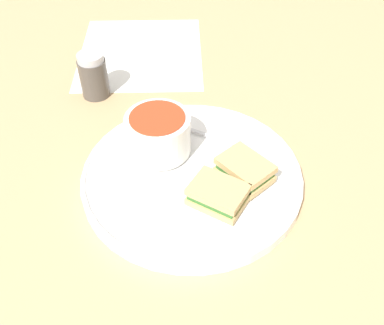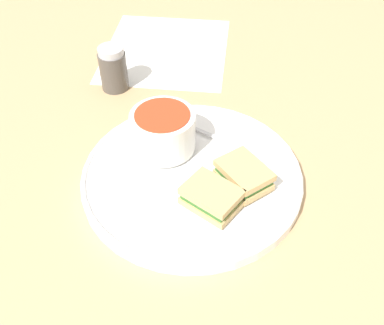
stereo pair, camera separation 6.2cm
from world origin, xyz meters
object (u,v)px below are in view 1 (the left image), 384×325
Objects in this scene: spoon at (179,125)px; salt_shaker at (93,75)px; sandwich_half_near at (218,195)px; sandwich_half_far at (245,170)px; soup_bowl at (158,133)px.

salt_shaker is at bearing -12.59° from spoon.
sandwich_half_near is 0.06m from sandwich_half_far.
sandwich_half_near is (0.10, -0.13, 0.01)m from spoon.
spoon is 0.16m from sandwich_half_near.
sandwich_half_near reaches higher than spoon.
spoon is at bearing 148.32° from sandwich_half_far.
soup_bowl is at bearing 172.29° from sandwich_half_far.
sandwich_half_far is 1.09× the size of salt_shaker.
spoon is at bearing 79.21° from soup_bowl.
sandwich_half_near is 0.92× the size of sandwich_half_far.
sandwich_half_near and sandwich_half_far have the same top height.
spoon is at bearing -20.45° from salt_shaker.
spoon is at bearing 127.12° from sandwich_half_near.
sandwich_half_near is at bearing -112.88° from sandwich_half_far.
sandwich_half_far is (0.12, -0.08, 0.01)m from spoon.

